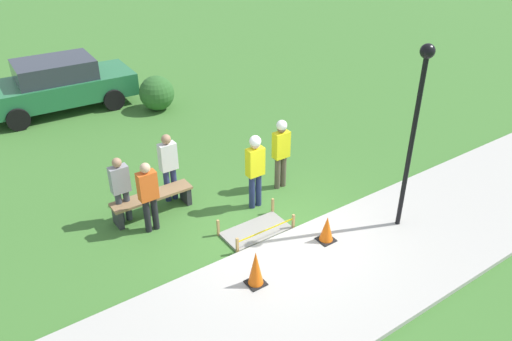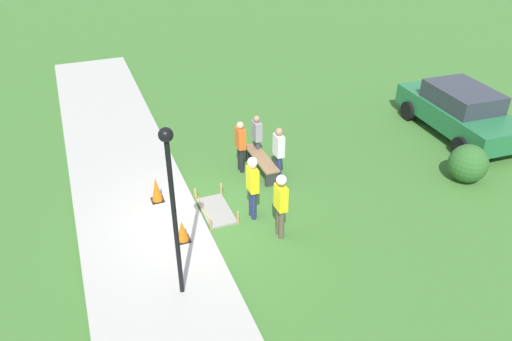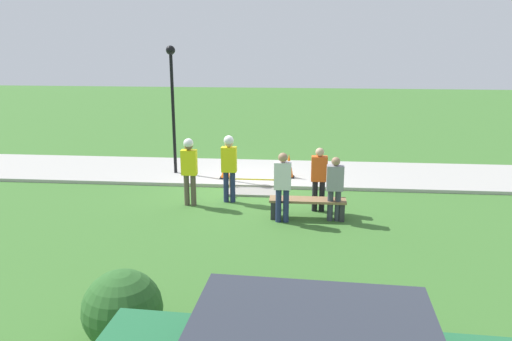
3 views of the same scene
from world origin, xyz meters
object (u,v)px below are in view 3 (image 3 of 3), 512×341
at_px(traffic_cone_far_patch, 226,169).
at_px(worker_assistant, 229,163).
at_px(park_bench, 307,204).
at_px(bystander_in_orange_shirt, 319,176).
at_px(worker_supervisor, 189,166).
at_px(bystander_in_gray_shirt, 283,183).
at_px(traffic_cone_near_patch, 289,166).
at_px(bystander_in_white_shirt, 335,185).
at_px(lamppost_near, 172,91).

xyz_separation_m(traffic_cone_far_patch, worker_assistant, (-0.41, 2.00, 0.71)).
bearing_deg(worker_assistant, traffic_cone_far_patch, -78.55).
distance_m(traffic_cone_far_patch, park_bench, 3.96).
bearing_deg(bystander_in_orange_shirt, park_bench, 63.49).
distance_m(worker_supervisor, bystander_in_gray_shirt, 2.67).
height_order(traffic_cone_near_patch, worker_assistant, worker_assistant).
distance_m(bystander_in_gray_shirt, bystander_in_white_shirt, 1.26).
bearing_deg(bystander_in_white_shirt, traffic_cone_far_patch, -45.59).
bearing_deg(bystander_in_white_shirt, worker_assistant, -23.49).
bearing_deg(bystander_in_orange_shirt, worker_supervisor, -2.79).
bearing_deg(bystander_in_orange_shirt, lamppost_near, -33.74).
height_order(bystander_in_orange_shirt, bystander_in_gray_shirt, bystander_in_gray_shirt).
height_order(worker_assistant, lamppost_near, lamppost_near).
xyz_separation_m(traffic_cone_near_patch, lamppost_near, (3.63, -0.21, 2.23)).
distance_m(park_bench, worker_supervisor, 3.24).
distance_m(park_bench, bystander_in_white_shirt, 0.83).
bearing_deg(lamppost_near, traffic_cone_near_patch, 176.63).
height_order(traffic_cone_far_patch, park_bench, traffic_cone_far_patch).
relative_size(worker_assistant, bystander_in_white_shirt, 1.15).
bearing_deg(lamppost_near, bystander_in_orange_shirt, 146.26).
relative_size(traffic_cone_near_patch, worker_supervisor, 0.41).
bearing_deg(traffic_cone_near_patch, bystander_in_gray_shirt, 89.01).
height_order(traffic_cone_far_patch, worker_supervisor, worker_supervisor).
bearing_deg(bystander_in_white_shirt, bystander_in_gray_shirt, 8.93).
height_order(park_bench, bystander_in_white_shirt, bystander_in_white_shirt).
xyz_separation_m(worker_assistant, bystander_in_orange_shirt, (-2.36, 0.52, -0.16)).
height_order(worker_supervisor, bystander_in_gray_shirt, worker_supervisor).
distance_m(traffic_cone_near_patch, park_bench, 3.36).
distance_m(bystander_in_orange_shirt, lamppost_near, 5.63).
height_order(traffic_cone_far_patch, bystander_in_orange_shirt, bystander_in_orange_shirt).
height_order(traffic_cone_far_patch, lamppost_near, lamppost_near).
relative_size(bystander_in_orange_shirt, bystander_in_gray_shirt, 0.97).
relative_size(traffic_cone_near_patch, bystander_in_orange_shirt, 0.45).
bearing_deg(bystander_in_orange_shirt, bystander_in_gray_shirt, 44.02).
relative_size(traffic_cone_near_patch, lamppost_near, 0.19).
height_order(bystander_in_gray_shirt, bystander_in_white_shirt, bystander_in_gray_shirt).
distance_m(worker_assistant, lamppost_near, 3.60).
relative_size(traffic_cone_near_patch, worker_assistant, 0.41).
distance_m(bystander_in_orange_shirt, bystander_in_white_shirt, 0.75).
bearing_deg(traffic_cone_far_patch, worker_assistant, 101.45).
bearing_deg(park_bench, bystander_in_orange_shirt, -116.51).
relative_size(bystander_in_white_shirt, lamppost_near, 0.40).
relative_size(worker_supervisor, bystander_in_white_shirt, 1.14).
bearing_deg(traffic_cone_far_patch, bystander_in_gray_shirt, 119.07).
distance_m(traffic_cone_near_patch, bystander_in_orange_shirt, 2.92).
relative_size(traffic_cone_far_patch, worker_assistant, 0.32).
xyz_separation_m(traffic_cone_near_patch, traffic_cone_far_patch, (1.94, 0.23, -0.08)).
distance_m(traffic_cone_far_patch, bystander_in_orange_shirt, 3.78).
bearing_deg(bystander_in_gray_shirt, traffic_cone_near_patch, -90.99).
relative_size(worker_supervisor, bystander_in_gray_shirt, 1.06).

